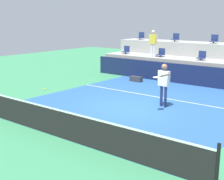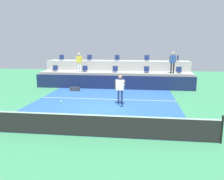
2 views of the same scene
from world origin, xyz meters
name	(u,v)px [view 1 (image 1 of 2)]	position (x,y,z in m)	size (l,w,h in m)	color
ground_plane	(128,108)	(0.00, 0.00, 0.00)	(40.00, 40.00, 0.00)	#388456
court_inner_paint	(141,103)	(0.00, 1.00, 0.00)	(9.00, 10.00, 0.01)	#285693
court_service_line	(158,97)	(0.00, 2.40, 0.01)	(9.00, 0.06, 0.00)	white
tennis_net	(53,121)	(0.00, -4.00, 0.50)	(10.48, 0.08, 1.07)	black
sponsor_backboard	(191,75)	(0.00, 6.00, 0.55)	(13.00, 0.16, 1.10)	#141E42
seating_tier_lower	(201,71)	(0.00, 7.30, 0.62)	(13.00, 1.80, 1.25)	#9E9E99
seating_tier_upper	(213,60)	(0.00, 9.10, 1.05)	(13.00, 1.80, 2.10)	#9E9E99
stadium_chair_lower_far_left	(126,50)	(-5.34, 7.23, 1.46)	(0.44, 0.40, 0.52)	#2D2D33
stadium_chair_lower_left	(161,53)	(-2.65, 7.23, 1.46)	(0.44, 0.40, 0.52)	#2D2D33
stadium_chair_lower_center	(202,56)	(0.00, 7.23, 1.46)	(0.44, 0.40, 0.52)	#2D2D33
stadium_chair_upper_far_left	(141,36)	(-5.36, 9.03, 2.31)	(0.44, 0.40, 0.52)	#2D2D33
stadium_chair_upper_left	(175,38)	(-2.64, 9.03, 2.31)	(0.44, 0.40, 0.52)	#2D2D33
stadium_chair_upper_center	(214,40)	(-0.02, 9.03, 2.31)	(0.44, 0.40, 0.52)	#2D2D33
tennis_player	(164,81)	(1.00, 1.09, 1.12)	(0.66, 1.26, 1.80)	navy
spectator_in_white	(153,41)	(-3.02, 6.85, 2.23)	(0.58, 0.23, 1.63)	white
tennis_ball	(45,89)	(-1.04, -3.43, 1.26)	(0.07, 0.07, 0.07)	#CCE033
equipment_bag	(136,79)	(-2.91, 4.88, 0.15)	(0.76, 0.28, 0.30)	#333338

